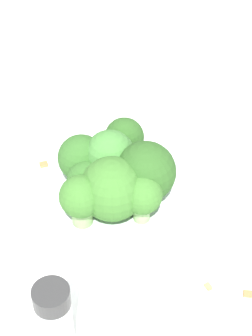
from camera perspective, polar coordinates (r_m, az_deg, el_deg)
The scene contains 15 objects.
ground_plane at distance 0.58m, azimuth -0.00°, elevation -5.89°, with size 3.00×3.00×0.00m, color white.
bowl at distance 0.56m, azimuth -0.00°, elevation -4.23°, with size 0.16×0.16×0.05m, color silver.
broccoli_floret_0 at distance 0.53m, azimuth -4.56°, elevation 0.95°, with size 0.05×0.05×0.05m.
broccoli_floret_1 at distance 0.51m, azimuth 1.97°, elevation -0.44°, with size 0.06×0.06×0.06m.
broccoli_floret_2 at distance 0.55m, azimuth -0.01°, elevation 3.06°, with size 0.04×0.04×0.05m.
broccoli_floret_3 at distance 0.49m, azimuth -4.60°, elevation -3.13°, with size 0.04×0.04×0.05m.
broccoli_floret_4 at distance 0.52m, azimuth -4.02°, elevation -1.34°, with size 0.04×0.04×0.04m.
broccoli_floret_5 at distance 0.53m, azimuth -1.65°, elevation 1.18°, with size 0.05×0.05×0.06m.
broccoli_floret_6 at distance 0.49m, azimuth 1.65°, elevation -2.86°, with size 0.04×0.04×0.05m.
broccoli_floret_7 at distance 0.50m, azimuth -1.43°, elevation -2.17°, with size 0.06×0.06×0.06m.
pepper_shaker at distance 0.47m, azimuth -7.27°, elevation -14.88°, with size 0.03×0.03×0.08m.
almond_crumb_0 at distance 0.65m, azimuth 0.35°, elevation 1.91°, with size 0.01×0.01×0.01m, color tan.
almond_crumb_1 at distance 0.53m, azimuth 8.37°, elevation -11.73°, with size 0.01×0.00×0.01m, color #AD7F4C.
almond_crumb_3 at distance 0.64m, azimuth -8.38°, elevation 0.51°, with size 0.01×0.01×0.01m, color olive.
almond_crumb_4 at distance 0.53m, azimuth 12.29°, elevation -12.26°, with size 0.01×0.01×0.01m, color olive.
Camera 1 is at (-0.01, -0.38, 0.43)m, focal length 60.00 mm.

